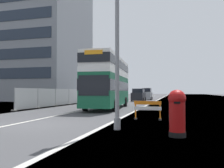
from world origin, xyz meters
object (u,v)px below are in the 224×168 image
car_oncoming_near (139,95)px  car_receding_mid (147,94)px  lamppost_foreground (117,42)px  roadworks_barrier (148,108)px  double_decker_bus (108,82)px  red_pillar_postbox (177,111)px

car_oncoming_near → car_receding_mid: (0.62, 6.56, 0.07)m
lamppost_foreground → roadworks_barrier: lamppost_foreground is taller
double_decker_bus → lamppost_foreground: 12.52m
double_decker_bus → roadworks_barrier: size_ratio=7.07×
double_decker_bus → car_oncoming_near: bearing=89.2°
car_oncoming_near → lamppost_foreground: bearing=-83.0°
roadworks_barrier → car_receding_mid: size_ratio=0.39×
lamppost_foreground → car_oncoming_near: lamppost_foreground is taller
red_pillar_postbox → car_receding_mid: bearing=98.4°
double_decker_bus → car_receding_mid: double_decker_bus is taller
roadworks_barrier → car_oncoming_near: (-4.44, 25.46, 0.33)m
double_decker_bus → lamppost_foreground: (3.82, -11.87, 1.18)m
lamppost_foreground → car_oncoming_near: size_ratio=1.83×
lamppost_foreground → red_pillar_postbox: 3.87m
double_decker_bus → red_pillar_postbox: (6.28, -12.82, -1.64)m
lamppost_foreground → car_receding_mid: bearing=94.7°
roadworks_barrier → car_receding_mid: car_receding_mid is taller
double_decker_bus → car_oncoming_near: (0.24, 17.40, -1.58)m
double_decker_bus → red_pillar_postbox: bearing=-63.9°
car_oncoming_near → red_pillar_postbox: bearing=-78.7°
lamppost_foreground → car_oncoming_near: 29.62m
double_decker_bus → red_pillar_postbox: double_decker_bus is taller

